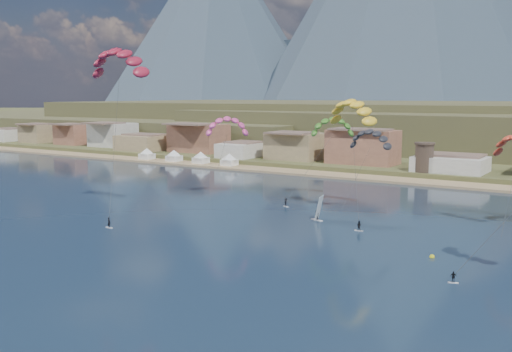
# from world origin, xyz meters

# --- Properties ---
(ground) EXTENTS (2400.00, 2400.00, 0.00)m
(ground) POSITION_xyz_m (0.00, 0.00, 0.00)
(ground) COLOR black
(ground) RESTS_ON ground
(beach) EXTENTS (2200.00, 12.00, 0.90)m
(beach) POSITION_xyz_m (0.00, 106.00, 0.25)
(beach) COLOR tan
(beach) RESTS_ON ground
(town) EXTENTS (400.00, 24.00, 12.00)m
(town) POSITION_xyz_m (-40.00, 122.00, 8.00)
(town) COLOR silver
(town) RESTS_ON ground
(watchtower) EXTENTS (5.82, 5.82, 8.60)m
(watchtower) POSITION_xyz_m (5.00, 114.00, 6.37)
(watchtower) COLOR #47382D
(watchtower) RESTS_ON ground
(beach_tents) EXTENTS (43.40, 6.40, 5.00)m
(beach_tents) POSITION_xyz_m (-76.25, 106.00, 3.71)
(beach_tents) COLOR white
(beach_tents) RESTS_ON ground
(kitesurfer_red) EXTENTS (15.16, 14.72, 35.07)m
(kitesurfer_red) POSITION_xyz_m (-31.56, 30.86, 31.33)
(kitesurfer_red) COLOR silver
(kitesurfer_red) RESTS_ON ground
(kitesurfer_yellow) EXTENTS (14.50, 17.71, 26.10)m
(kitesurfer_yellow) POSITION_xyz_m (7.97, 55.14, 21.51)
(kitesurfer_yellow) COLOR silver
(kitesurfer_yellow) RESTS_ON ground
(kitesurfer_green) EXTENTS (10.80, 17.96, 21.85)m
(kitesurfer_green) POSITION_xyz_m (-2.74, 68.55, 17.45)
(kitesurfer_green) COLOR silver
(kitesurfer_green) RESTS_ON ground
(distant_kite_pink) EXTENTS (10.67, 9.26, 20.87)m
(distant_kite_pink) POSITION_xyz_m (-24.26, 57.42, 17.68)
(distant_kite_pink) COLOR #262626
(distant_kite_pink) RESTS_ON ground
(distant_kite_dark) EXTENTS (9.79, 6.06, 18.65)m
(distant_kite_dark) POSITION_xyz_m (8.25, 64.26, 15.50)
(distant_kite_dark) COLOR #262626
(distant_kite_dark) RESTS_ON ground
(windsurfer) EXTENTS (2.94, 3.14, 4.87)m
(windsurfer) POSITION_xyz_m (4.99, 46.41, 1.55)
(windsurfer) COLOR silver
(windsurfer) RESTS_ON ground
(buoy) EXTENTS (0.76, 0.76, 0.76)m
(buoy) POSITION_xyz_m (31.52, 31.74, 0.13)
(buoy) COLOR yellow
(buoy) RESTS_ON ground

